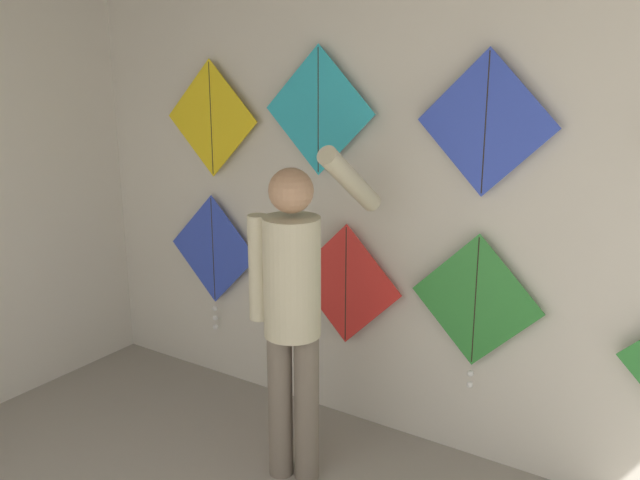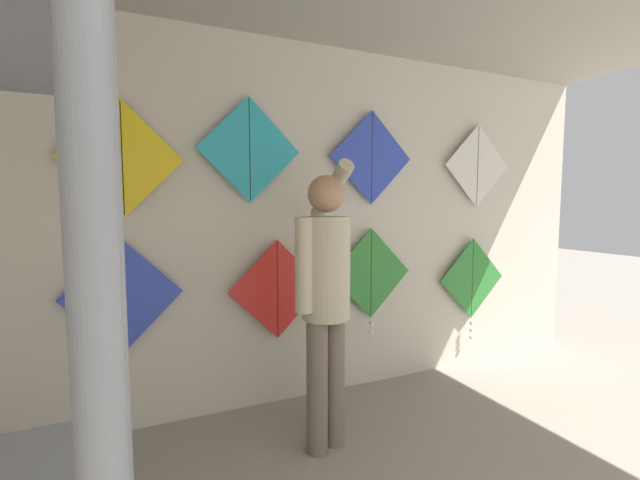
{
  "view_description": "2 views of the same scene",
  "coord_description": "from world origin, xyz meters",
  "px_view_note": "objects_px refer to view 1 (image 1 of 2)",
  "views": [
    {
      "loc": [
        1.74,
        0.4,
        2.36
      ],
      "look_at": [
        -0.43,
        3.69,
        1.25
      ],
      "focal_mm": 40.0,
      "sensor_mm": 36.0,
      "label": 1
    },
    {
      "loc": [
        -1.43,
        0.86,
        1.58
      ],
      "look_at": [
        -0.15,
        3.69,
        1.3
      ],
      "focal_mm": 24.0,
      "sensor_mm": 36.0,
      "label": 2
    }
  ],
  "objects_px": {
    "kite_2": "(475,304)",
    "kite_1": "(346,284)",
    "shopkeeper": "(294,299)",
    "kite_4": "(211,119)",
    "kite_5": "(318,111)",
    "kite_0": "(213,253)",
    "kite_6": "(486,124)"
  },
  "relations": [
    {
      "from": "shopkeeper",
      "to": "kite_4",
      "type": "bearing_deg",
      "value": 130.95
    },
    {
      "from": "shopkeeper",
      "to": "kite_2",
      "type": "bearing_deg",
      "value": 23.87
    },
    {
      "from": "kite_1",
      "to": "kite_4",
      "type": "height_order",
      "value": "kite_4"
    },
    {
      "from": "shopkeeper",
      "to": "kite_0",
      "type": "relative_size",
      "value": 1.91
    },
    {
      "from": "kite_0",
      "to": "kite_1",
      "type": "height_order",
      "value": "kite_0"
    },
    {
      "from": "shopkeeper",
      "to": "kite_2",
      "type": "relative_size",
      "value": 2.06
    },
    {
      "from": "kite_1",
      "to": "kite_6",
      "type": "bearing_deg",
      "value": 0.0
    },
    {
      "from": "kite_1",
      "to": "kite_5",
      "type": "distance_m",
      "value": 1.06
    },
    {
      "from": "kite_5",
      "to": "kite_2",
      "type": "bearing_deg",
      "value": -0.02
    },
    {
      "from": "shopkeeper",
      "to": "kite_5",
      "type": "height_order",
      "value": "kite_5"
    },
    {
      "from": "kite_0",
      "to": "kite_6",
      "type": "xyz_separation_m",
      "value": [
        1.9,
        0.0,
        1.01
      ]
    },
    {
      "from": "kite_5",
      "to": "kite_1",
      "type": "bearing_deg",
      "value": 0.0
    },
    {
      "from": "kite_1",
      "to": "kite_0",
      "type": "bearing_deg",
      "value": -179.97
    },
    {
      "from": "kite_2",
      "to": "kite_5",
      "type": "xyz_separation_m",
      "value": [
        -1.03,
        0.0,
        0.99
      ]
    },
    {
      "from": "kite_2",
      "to": "kite_4",
      "type": "xyz_separation_m",
      "value": [
        -1.87,
        0.0,
        0.9
      ]
    },
    {
      "from": "kite_5",
      "to": "kite_4",
      "type": "bearing_deg",
      "value": 180.0
    },
    {
      "from": "kite_1",
      "to": "kite_5",
      "type": "height_order",
      "value": "kite_5"
    },
    {
      "from": "kite_4",
      "to": "kite_5",
      "type": "relative_size",
      "value": 1.0
    },
    {
      "from": "kite_0",
      "to": "kite_2",
      "type": "distance_m",
      "value": 1.91
    },
    {
      "from": "kite_1",
      "to": "kite_6",
      "type": "distance_m",
      "value": 1.32
    },
    {
      "from": "kite_5",
      "to": "kite_6",
      "type": "bearing_deg",
      "value": 0.0
    },
    {
      "from": "shopkeeper",
      "to": "kite_4",
      "type": "distance_m",
      "value": 1.55
    },
    {
      "from": "kite_0",
      "to": "kite_5",
      "type": "xyz_separation_m",
      "value": [
        0.87,
        0.0,
        1.02
      ]
    },
    {
      "from": "shopkeeper",
      "to": "kite_0",
      "type": "xyz_separation_m",
      "value": [
        -1.16,
        0.67,
        -0.11
      ]
    },
    {
      "from": "kite_0",
      "to": "kite_4",
      "type": "height_order",
      "value": "kite_4"
    },
    {
      "from": "kite_1",
      "to": "kite_4",
      "type": "relative_size",
      "value": 1.0
    },
    {
      "from": "shopkeeper",
      "to": "kite_6",
      "type": "xyz_separation_m",
      "value": [
        0.74,
        0.67,
        0.9
      ]
    },
    {
      "from": "kite_1",
      "to": "shopkeeper",
      "type": "bearing_deg",
      "value": -82.57
    },
    {
      "from": "kite_1",
      "to": "kite_4",
      "type": "distance_m",
      "value": 1.41
    },
    {
      "from": "kite_2",
      "to": "kite_1",
      "type": "bearing_deg",
      "value": 179.97
    },
    {
      "from": "shopkeeper",
      "to": "kite_0",
      "type": "distance_m",
      "value": 1.35
    },
    {
      "from": "shopkeeper",
      "to": "kite_2",
      "type": "xyz_separation_m",
      "value": [
        0.74,
        0.67,
        -0.09
      ]
    }
  ]
}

